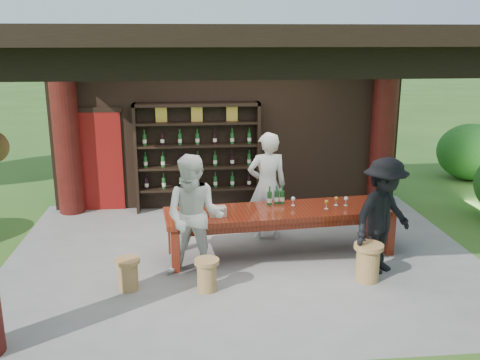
{
  "coord_description": "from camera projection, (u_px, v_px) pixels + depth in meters",
  "views": [
    {
      "loc": [
        -0.81,
        -7.88,
        3.4
      ],
      "look_at": [
        0.0,
        0.4,
        1.15
      ],
      "focal_mm": 40.0,
      "sensor_mm": 36.0,
      "label": 1
    }
  ],
  "objects": [
    {
      "name": "ground",
      "position": [
        242.0,
        256.0,
        8.53
      ],
      "size": [
        90.0,
        90.0,
        0.0
      ],
      "primitive_type": "plane",
      "color": "#2D5119",
      "rests_on": "ground"
    },
    {
      "name": "pavilion",
      "position": [
        239.0,
        119.0,
        8.39
      ],
      "size": [
        7.5,
        6.0,
        3.6
      ],
      "color": "slate",
      "rests_on": "ground"
    },
    {
      "name": "wine_shelf",
      "position": [
        198.0,
        157.0,
        10.54
      ],
      "size": [
        2.45,
        0.37,
        2.15
      ],
      "color": "black",
      "rests_on": "ground"
    },
    {
      "name": "tasting_table",
      "position": [
        281.0,
        216.0,
        8.47
      ],
      "size": [
        3.73,
        1.28,
        0.75
      ],
      "rotation": [
        0.0,
        0.0,
        0.1
      ],
      "color": "#591C0C",
      "rests_on": "ground"
    },
    {
      "name": "stool_near_left",
      "position": [
        207.0,
        274.0,
        7.32
      ],
      "size": [
        0.35,
        0.35,
        0.45
      ],
      "rotation": [
        0.0,
        0.0,
        0.0
      ],
      "color": "olive",
      "rests_on": "ground"
    },
    {
      "name": "stool_near_right",
      "position": [
        368.0,
        261.0,
        7.61
      ],
      "size": [
        0.42,
        0.42,
        0.55
      ],
      "rotation": [
        0.0,
        0.0,
        0.07
      ],
      "color": "olive",
      "rests_on": "ground"
    },
    {
      "name": "stool_far_left",
      "position": [
        128.0,
        273.0,
        7.35
      ],
      "size": [
        0.34,
        0.34,
        0.45
      ],
      "rotation": [
        0.0,
        0.0,
        0.2
      ],
      "color": "olive",
      "rests_on": "ground"
    },
    {
      "name": "host",
      "position": [
        267.0,
        186.0,
        9.08
      ],
      "size": [
        0.72,
        0.51,
        1.86
      ],
      "primitive_type": "imported",
      "rotation": [
        0.0,
        0.0,
        3.24
      ],
      "color": "silver",
      "rests_on": "ground"
    },
    {
      "name": "guest_woman",
      "position": [
        195.0,
        217.0,
        7.61
      ],
      "size": [
        1.02,
        0.87,
        1.81
      ],
      "primitive_type": "imported",
      "rotation": [
        0.0,
        0.0,
        -0.24
      ],
      "color": "silver",
      "rests_on": "ground"
    },
    {
      "name": "guest_man",
      "position": [
        383.0,
        216.0,
        7.77
      ],
      "size": [
        1.29,
        1.14,
        1.73
      ],
      "primitive_type": "imported",
      "rotation": [
        0.0,
        0.0,
        0.56
      ],
      "color": "black",
      "rests_on": "ground"
    },
    {
      "name": "table_bottles",
      "position": [
        276.0,
        195.0,
        8.65
      ],
      "size": [
        0.29,
        0.13,
        0.31
      ],
      "color": "#194C1E",
      "rests_on": "tasting_table"
    },
    {
      "name": "table_glasses",
      "position": [
        325.0,
        202.0,
        8.57
      ],
      "size": [
        0.92,
        0.29,
        0.15
      ],
      "color": "silver",
      "rests_on": "tasting_table"
    },
    {
      "name": "napkin_basket",
      "position": [
        218.0,
        211.0,
        8.12
      ],
      "size": [
        0.28,
        0.2,
        0.14
      ],
      "primitive_type": "cube",
      "rotation": [
        0.0,
        0.0,
        0.1
      ],
      "color": "#BF6672",
      "rests_on": "tasting_table"
    },
    {
      "name": "shrubs",
      "position": [
        379.0,
        199.0,
        9.59
      ],
      "size": [
        14.56,
        8.79,
        1.36
      ],
      "color": "#194C14",
      "rests_on": "ground"
    },
    {
      "name": "trees",
      "position": [
        467.0,
        38.0,
        9.22
      ],
      "size": [
        22.18,
        9.14,
        4.8
      ],
      "color": "#3F2819",
      "rests_on": "ground"
    }
  ]
}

